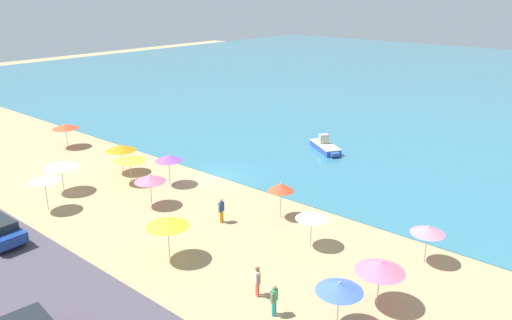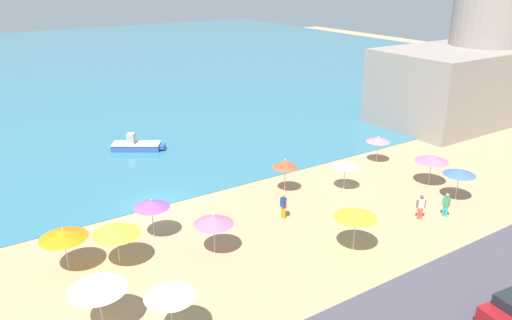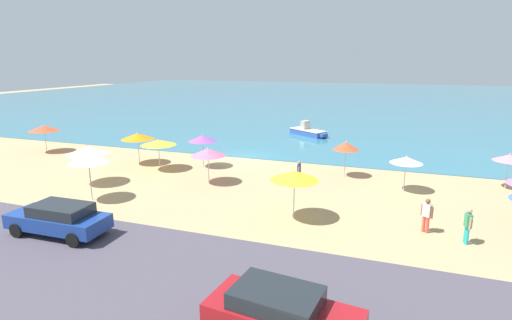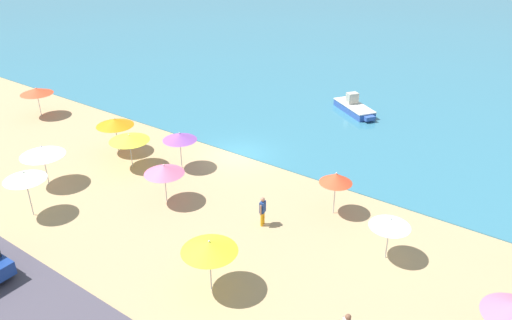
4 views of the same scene
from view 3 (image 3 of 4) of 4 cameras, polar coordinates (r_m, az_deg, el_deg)
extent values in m
plane|color=tan|center=(31.65, -1.75, 0.28)|extent=(160.00, 160.00, 0.00)
cube|color=teal|center=(84.72, 11.97, 8.68)|extent=(150.00, 110.00, 0.05)
cube|color=#49434F|center=(17.15, -24.67, -13.29)|extent=(80.00, 8.00, 0.06)
cylinder|color=#B2B2B7|center=(38.02, -27.86, 2.40)|extent=(0.05, 0.05, 1.85)
cone|color=#EA4A28|center=(37.84, -28.05, 4.02)|extent=(2.42, 2.42, 0.44)
sphere|color=silver|center=(37.81, -28.09, 4.39)|extent=(0.08, 0.08, 0.08)
cylinder|color=#B2B2B7|center=(19.48, 5.44, -5.57)|extent=(0.05, 0.05, 2.03)
cone|color=yellow|center=(19.11, 5.53, -2.21)|extent=(2.35, 2.35, 0.45)
sphere|color=silver|center=(19.04, 5.54, -1.48)|extent=(0.08, 0.08, 0.08)
cylinder|color=#B2B2B7|center=(28.21, 32.23, -1.78)|extent=(0.05, 0.05, 1.79)
cone|color=pink|center=(27.98, 32.51, 0.27)|extent=(1.83, 1.83, 0.39)
sphere|color=silver|center=(27.94, 32.57, 0.73)|extent=(0.08, 0.08, 0.08)
cylinder|color=#B2B2B7|center=(23.76, -22.57, -2.80)|extent=(0.05, 0.05, 2.17)
cone|color=#E9F3CD|center=(23.46, -22.85, 0.08)|extent=(2.13, 2.13, 0.39)
sphere|color=silver|center=(23.41, -22.90, 0.62)|extent=(0.08, 0.08, 0.08)
cylinder|color=#B2B2B7|center=(30.98, -16.41, 1.22)|extent=(0.05, 0.05, 1.92)
cone|color=orange|center=(30.76, -16.56, 3.28)|extent=(2.40, 2.40, 0.45)
sphere|color=silver|center=(30.71, -16.59, 3.75)|extent=(0.08, 0.08, 0.08)
cylinder|color=#B2B2B7|center=(28.93, -13.64, 0.42)|extent=(0.05, 0.05, 1.83)
cone|color=yellow|center=(28.71, -13.76, 2.46)|extent=(2.46, 2.46, 0.37)
sphere|color=silver|center=(28.66, -13.79, 2.88)|extent=(0.08, 0.08, 0.08)
cylinder|color=#B2B2B7|center=(26.94, -22.69, -1.16)|extent=(0.05, 0.05, 1.94)
cone|color=white|center=(26.68, -22.93, 1.28)|extent=(2.49, 2.49, 0.51)
sphere|color=silver|center=(26.62, -22.99, 1.88)|extent=(0.08, 0.08, 0.08)
cylinder|color=#B2B2B7|center=(25.03, 20.47, -2.27)|extent=(0.05, 0.05, 1.77)
cone|color=white|center=(24.78, 20.68, 0.00)|extent=(1.86, 1.86, 0.37)
sphere|color=silver|center=(24.73, 20.72, 0.49)|extent=(0.08, 0.08, 0.08)
cylinder|color=#B2B2B7|center=(27.04, 12.61, -0.40)|extent=(0.05, 0.05, 1.88)
cone|color=#F24A29|center=(26.78, 12.74, 1.99)|extent=(1.71, 1.71, 0.52)
sphere|color=silver|center=(26.73, 12.77, 2.60)|extent=(0.08, 0.08, 0.08)
cylinder|color=#B2B2B7|center=(25.20, -6.79, -1.29)|extent=(0.05, 0.05, 1.82)
cone|color=pink|center=(24.93, -6.87, 1.13)|extent=(2.16, 2.16, 0.47)
sphere|color=silver|center=(24.87, -6.88, 1.73)|extent=(0.08, 0.08, 0.08)
cylinder|color=#B2B2B7|center=(29.04, -7.55, 0.88)|extent=(0.05, 0.05, 1.95)
cone|color=purple|center=(28.81, -7.62, 3.09)|extent=(2.06, 2.06, 0.43)
sphere|color=silver|center=(28.76, -7.64, 3.57)|extent=(0.08, 0.08, 0.08)
cylinder|color=#EB503D|center=(19.74, 22.84, -8.38)|extent=(0.14, 0.14, 0.75)
cylinder|color=#EB503D|center=(19.66, 23.29, -8.52)|extent=(0.14, 0.14, 0.75)
cube|color=beige|center=(19.46, 23.25, -6.60)|extent=(0.42, 0.38, 0.60)
sphere|color=brown|center=(19.32, 23.38, -5.41)|extent=(0.22, 0.22, 0.22)
cylinder|color=brown|center=(19.59, 22.63, -6.57)|extent=(0.09, 0.09, 0.54)
cylinder|color=brown|center=(19.37, 23.85, -6.92)|extent=(0.09, 0.09, 0.54)
cylinder|color=orange|center=(24.56, 6.12, -2.95)|extent=(0.14, 0.14, 0.77)
cylinder|color=orange|center=(24.74, 6.14, -2.83)|extent=(0.14, 0.14, 0.77)
cube|color=navy|center=(24.46, 6.17, -1.35)|extent=(0.29, 0.40, 0.61)
sphere|color=#A47159|center=(24.35, 6.20, -0.37)|extent=(0.22, 0.22, 0.22)
cylinder|color=#A47159|center=(24.24, 6.14, -1.62)|extent=(0.09, 0.09, 0.55)
cylinder|color=#A47159|center=(24.70, 6.19, -1.32)|extent=(0.09, 0.09, 0.55)
cylinder|color=#22ADA6|center=(19.36, 27.75, -9.38)|extent=(0.14, 0.14, 0.75)
cylinder|color=#22ADA6|center=(19.20, 27.92, -9.58)|extent=(0.14, 0.14, 0.75)
cube|color=#349660|center=(19.04, 28.06, -7.62)|extent=(0.29, 0.40, 0.59)
sphere|color=tan|center=(18.90, 28.21, -6.42)|extent=(0.22, 0.22, 0.22)
cylinder|color=tan|center=(19.27, 27.81, -7.51)|extent=(0.09, 0.09, 0.53)
cylinder|color=tan|center=(18.85, 28.29, -8.03)|extent=(0.09, 0.09, 0.53)
cube|color=navy|center=(19.73, -26.40, -7.79)|extent=(4.50, 1.82, 0.62)
cube|color=#1E2328|center=(19.39, -26.10, -6.39)|extent=(2.53, 1.57, 0.48)
cylinder|color=black|center=(20.41, -30.99, -8.59)|extent=(0.64, 0.23, 0.64)
cylinder|color=black|center=(21.40, -27.74, -7.18)|extent=(0.64, 0.23, 0.64)
cylinder|color=black|center=(18.31, -24.61, -10.32)|extent=(0.64, 0.23, 0.64)
cylinder|color=black|center=(19.41, -21.38, -8.61)|extent=(0.64, 0.23, 0.64)
cube|color=maroon|center=(11.72, 3.91, -21.60)|extent=(4.41, 2.28, 0.67)
cube|color=#1E2328|center=(11.47, 2.93, -19.02)|extent=(2.54, 1.85, 0.48)
cylinder|color=black|center=(13.04, -0.80, -19.24)|extent=(0.66, 0.29, 0.64)
cube|color=#3254A2|center=(41.36, 7.42, 3.89)|extent=(4.10, 3.36, 0.52)
cube|color=#3254A2|center=(39.85, 9.64, 3.49)|extent=(0.80, 0.90, 0.31)
cube|color=silver|center=(41.31, 7.43, 4.29)|extent=(4.15, 3.43, 0.08)
cube|color=#B2AD9E|center=(41.52, 7.07, 4.95)|extent=(0.96, 1.03, 0.93)
camera|label=1|loc=(16.61, 106.02, 20.04)|focal=35.00mm
camera|label=2|loc=(22.95, -73.04, 21.99)|focal=35.00mm
camera|label=4|loc=(11.09, 80.19, 41.47)|focal=35.00mm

